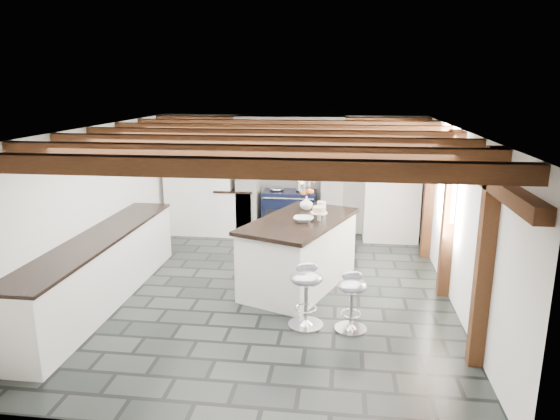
# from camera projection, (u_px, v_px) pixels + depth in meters

# --- Properties ---
(ground) EXTENTS (6.00, 6.00, 0.00)m
(ground) POSITION_uv_depth(u_px,v_px,m) (270.00, 291.00, 7.11)
(ground) COLOR black
(ground) RESTS_ON ground
(room_shell) EXTENTS (6.00, 6.03, 6.00)m
(room_shell) POSITION_uv_depth(u_px,v_px,m) (245.00, 196.00, 8.28)
(room_shell) COLOR white
(room_shell) RESTS_ON ground
(range_cooker) EXTENTS (1.00, 0.63, 0.99)m
(range_cooker) POSITION_uv_depth(u_px,v_px,m) (290.00, 213.00, 9.57)
(range_cooker) COLOR black
(range_cooker) RESTS_ON ground
(kitchen_island) EXTENTS (1.73, 2.28, 1.34)m
(kitchen_island) POSITION_uv_depth(u_px,v_px,m) (300.00, 252.00, 7.22)
(kitchen_island) COLOR white
(kitchen_island) RESTS_ON ground
(bar_stool_near) EXTENTS (0.42, 0.42, 0.72)m
(bar_stool_near) POSITION_uv_depth(u_px,v_px,m) (352.00, 295.00, 5.89)
(bar_stool_near) COLOR silver
(bar_stool_near) RESTS_ON ground
(bar_stool_far) EXTENTS (0.48, 0.48, 0.80)m
(bar_stool_far) POSITION_uv_depth(u_px,v_px,m) (306.00, 288.00, 5.98)
(bar_stool_far) COLOR silver
(bar_stool_far) RESTS_ON ground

